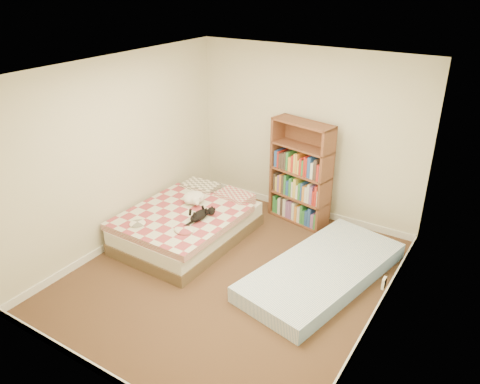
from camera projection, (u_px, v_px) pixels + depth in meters
The scene contains 6 objects.
room at pixel (232, 187), 5.28m from camera, with size 3.51×4.01×2.51m.
bed at pixel (189, 223), 6.49m from camera, with size 1.41×1.91×0.50m.
bookshelf at pixel (301, 185), 6.84m from camera, with size 0.98×0.50×1.53m.
floor_mattress at pixel (322, 271), 5.68m from camera, with size 1.01×2.24×0.20m, color #80A6D5.
black_cat at pixel (201, 214), 6.14m from camera, with size 0.28×0.57×0.13m.
white_dog at pixel (194, 198), 6.53m from camera, with size 0.34×0.36×0.16m.
Camera 1 is at (2.64, -4.01, 3.41)m, focal length 35.00 mm.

